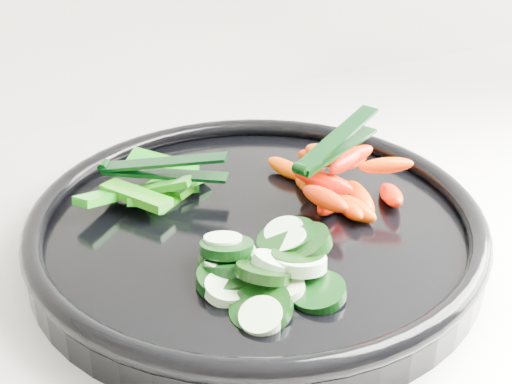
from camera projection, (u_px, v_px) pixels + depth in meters
name	position (u px, v px, depth m)	size (l,w,h in m)	color
veggie_tray	(256.00, 228.00, 0.59)	(0.41, 0.41, 0.04)	black
cucumber_pile	(257.00, 267.00, 0.52)	(0.12, 0.12, 0.04)	black
carrot_pile	(336.00, 182.00, 0.62)	(0.10, 0.14, 0.05)	#E25000
pepper_pile	(154.00, 187.00, 0.62)	(0.13, 0.10, 0.03)	#246809
tong_carrot	(335.00, 145.00, 0.60)	(0.11, 0.06, 0.02)	black
tong_pepper	(161.00, 168.00, 0.62)	(0.10, 0.08, 0.02)	black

